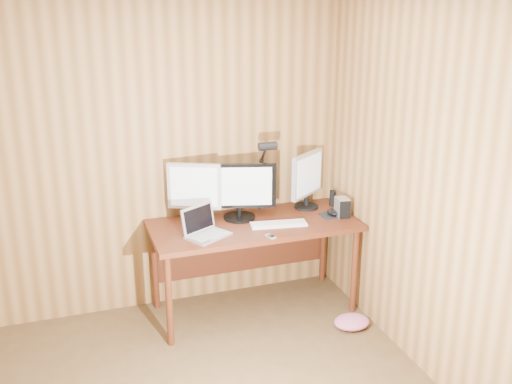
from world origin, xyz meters
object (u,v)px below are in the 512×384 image
monitor_left (194,190)px  phone (271,236)px  desk (251,234)px  keyboard (279,224)px  mouse (333,212)px  speaker (333,198)px  monitor_right (307,179)px  monitor_center (239,190)px  desk_lamp (265,165)px  hard_drive (342,207)px  laptop (204,228)px

monitor_left → phone: 0.71m
desk → keyboard: keyboard is taller
phone → desk: bearing=78.8°
mouse → speaker: speaker is taller
monitor_right → keyboard: 0.52m
monitor_right → keyboard: size_ratio=1.05×
monitor_center → desk_lamp: 0.31m
hard_drive → desk_lamp: (-0.55, 0.31, 0.32)m
desk → desk_lamp: desk_lamp is taller
monitor_left → monitor_right: (0.94, -0.00, 0.00)m
mouse → laptop: bearing=172.1°
laptop → desk_lamp: desk_lamp is taller
monitor_center → monitor_right: monitor_right is taller
monitor_center → monitor_left: (-0.34, 0.06, 0.02)m
desk → laptop: (-0.43, -0.18, 0.18)m
keyboard → hard_drive: hard_drive is taller
hard_drive → phone: (-0.69, -0.22, -0.07)m
monitor_center → monitor_left: bearing=-173.3°
mouse → desk: bearing=158.3°
desk → speaker: speaker is taller
laptop → monitor_center: bearing=5.9°
monitor_right → hard_drive: 0.38m
monitor_center → desk_lamp: desk_lamp is taller
phone → speaker: 0.87m
desk → speaker: bearing=7.4°
laptop → keyboard: laptop is taller
monitor_left → desk_lamp: size_ratio=0.74×
monitor_center → monitor_right: 0.60m
desk → phone: 0.40m
keyboard → hard_drive: 0.55m
mouse → hard_drive: size_ratio=0.81×
monitor_right → laptop: (-0.95, -0.30, -0.20)m
monitor_right → speaker: (0.23, -0.02, -0.19)m
speaker → monitor_left: bearing=179.0°
monitor_left → laptop: (-0.01, -0.30, -0.20)m
desk → desk_lamp: (0.17, 0.16, 0.51)m
monitor_right → speaker: monitor_right is taller
monitor_right → speaker: size_ratio=3.63×
keyboard → monitor_right: bearing=48.0°
desk → hard_drive: (0.71, -0.16, 0.20)m
hard_drive → laptop: bearing=-171.6°
monitor_center → phone: 0.50m
monitor_right → speaker: bearing=-40.6°
monitor_center → keyboard: 0.41m
monitor_center → speaker: bearing=18.6°
monitor_right → desk_lamp: size_ratio=0.74×
laptop → monitor_left: bearing=59.6°
speaker → monitor_center: bearing=-177.5°
monitor_left → monitor_right: 0.94m
mouse → keyboard: bearing=175.4°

